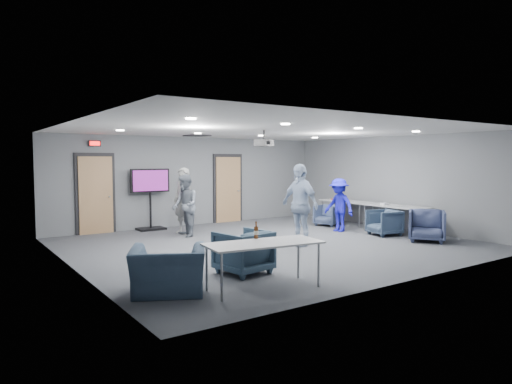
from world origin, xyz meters
TOP-DOWN VIEW (x-y plane):
  - floor at (0.00, 0.00)m, footprint 9.00×9.00m
  - ceiling at (0.00, 0.00)m, footprint 9.00×9.00m
  - wall_back at (0.00, 4.00)m, footprint 9.00×0.02m
  - wall_front at (0.00, -4.00)m, footprint 9.00×0.02m
  - wall_left at (-4.50, 0.00)m, footprint 0.02×8.00m
  - wall_right at (4.50, 0.00)m, footprint 0.02×8.00m
  - door_left at (-3.00, 3.95)m, footprint 1.06×0.17m
  - door_right at (1.20, 3.95)m, footprint 1.06×0.17m
  - exit_sign at (-3.00, 3.93)m, footprint 0.32×0.08m
  - hvac_diffuser at (-0.50, 2.80)m, footprint 0.60×0.60m
  - downlights at (0.00, 0.00)m, footprint 6.18×3.78m
  - person_a at (-1.05, 2.60)m, footprint 0.59×0.75m
  - person_b at (-1.22, 2.13)m, footprint 0.74×0.88m
  - person_c at (0.44, -0.53)m, footprint 0.52×1.14m
  - person_d at (2.70, 0.44)m, footprint 0.64×1.01m
  - chair_right_a at (3.24, 1.46)m, footprint 0.88×0.87m
  - chair_right_b at (3.23, -0.71)m, footprint 0.89×0.88m
  - chair_right_c at (3.35, -1.92)m, footprint 1.18×1.18m
  - chair_front_a at (-2.10, -2.00)m, footprint 0.94×0.96m
  - chair_front_b at (-3.70, -2.40)m, footprint 1.39×1.34m
  - table_right_a at (4.00, 1.41)m, footprint 0.74×1.77m
  - table_right_b at (4.00, -0.49)m, footprint 0.80×1.91m
  - table_front_left at (-2.38, -3.00)m, footprint 1.90×0.99m
  - bottle_front at (-2.27, -2.64)m, footprint 0.07×0.07m
  - bottle_right at (3.94, 1.52)m, footprint 0.06×0.06m
  - snack_box at (3.93, 1.91)m, footprint 0.17×0.12m
  - wrapper at (3.95, -0.12)m, footprint 0.23×0.16m
  - tv_stand at (-1.52, 3.75)m, footprint 1.15×0.55m
  - projector at (-0.29, -0.12)m, footprint 0.47×0.45m

SIDE VIEW (x-z plane):
  - floor at x=0.00m, z-range 0.00..0.00m
  - chair_right_a at x=3.24m, z-range 0.00..0.63m
  - chair_right_b at x=3.23m, z-range 0.00..0.68m
  - chair_front_b at x=-3.70m, z-range 0.00..0.70m
  - chair_front_a at x=-2.10m, z-range 0.00..0.77m
  - chair_right_c at x=3.35m, z-range 0.00..0.78m
  - table_right_a at x=4.00m, z-range 0.32..1.05m
  - table_front_left at x=-2.38m, z-range 0.32..1.05m
  - table_right_b at x=4.00m, z-range 0.32..1.05m
  - person_d at x=2.70m, z-range 0.00..1.49m
  - snack_box at x=3.93m, z-range 0.73..0.77m
  - wrapper at x=3.95m, z-range 0.73..0.78m
  - bottle_right at x=3.94m, z-range 0.70..0.94m
  - person_b at x=-1.22m, z-range 0.00..1.64m
  - bottle_front at x=-2.27m, z-range 0.69..0.97m
  - person_a at x=-1.05m, z-range 0.00..1.80m
  - person_c at x=0.44m, z-range 0.00..1.92m
  - tv_stand at x=-1.52m, z-range 0.12..1.88m
  - door_left at x=-3.00m, z-range -0.05..2.19m
  - door_right at x=1.20m, z-range -0.05..2.19m
  - wall_back at x=0.00m, z-range 0.00..2.70m
  - wall_front at x=0.00m, z-range 0.00..2.70m
  - wall_left at x=-4.50m, z-range 0.00..2.70m
  - wall_right at x=4.50m, z-range 0.00..2.70m
  - projector at x=-0.29m, z-range 2.22..2.59m
  - exit_sign at x=-3.00m, z-range 2.37..2.53m
  - downlights at x=0.00m, z-range 2.67..2.69m
  - hvac_diffuser at x=-0.50m, z-range 2.67..2.70m
  - ceiling at x=0.00m, z-range 2.70..2.70m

